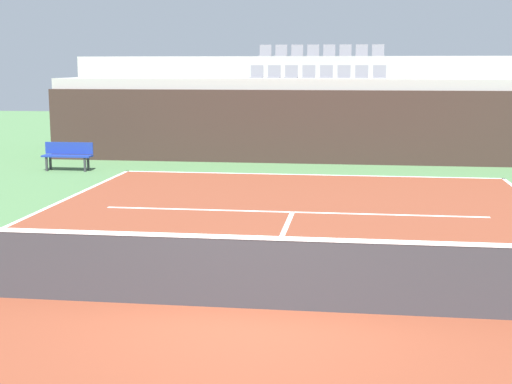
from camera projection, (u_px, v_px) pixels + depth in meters
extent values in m
plane|color=#477042|center=(251.00, 309.00, 9.49)|extent=(80.00, 80.00, 0.00)
cube|color=brown|center=(251.00, 309.00, 9.49)|extent=(11.00, 24.00, 0.01)
cube|color=white|center=(309.00, 175.00, 21.15)|extent=(11.00, 0.10, 0.00)
cube|color=white|center=(292.00, 212.00, 15.73)|extent=(8.26, 0.10, 0.00)
cube|color=white|center=(277.00, 248.00, 12.61)|extent=(0.10, 6.40, 0.00)
cube|color=#33231E|center=(314.00, 127.00, 23.53)|extent=(17.76, 0.30, 2.36)
cube|color=#9E9E99|center=(317.00, 119.00, 24.81)|extent=(17.76, 2.40, 2.71)
cube|color=#9E9E99|center=(320.00, 104.00, 27.09)|extent=(17.76, 2.40, 3.46)
cube|color=slate|center=(256.00, 78.00, 24.85)|extent=(0.44, 0.44, 0.04)
cube|color=slate|center=(257.00, 71.00, 25.01)|extent=(0.44, 0.04, 0.40)
cube|color=slate|center=(274.00, 78.00, 24.78)|extent=(0.44, 0.44, 0.04)
cube|color=slate|center=(274.00, 71.00, 24.93)|extent=(0.44, 0.04, 0.40)
cube|color=slate|center=(291.00, 78.00, 24.70)|extent=(0.44, 0.44, 0.04)
cube|color=slate|center=(292.00, 71.00, 24.86)|extent=(0.44, 0.04, 0.40)
cube|color=slate|center=(308.00, 78.00, 24.62)|extent=(0.44, 0.44, 0.04)
cube|color=slate|center=(309.00, 71.00, 24.78)|extent=(0.44, 0.04, 0.40)
cube|color=slate|center=(326.00, 78.00, 24.54)|extent=(0.44, 0.44, 0.04)
cube|color=slate|center=(326.00, 71.00, 24.70)|extent=(0.44, 0.04, 0.40)
cube|color=slate|center=(344.00, 78.00, 24.46)|extent=(0.44, 0.44, 0.04)
cube|color=slate|center=(344.00, 71.00, 24.62)|extent=(0.44, 0.04, 0.40)
cube|color=slate|center=(362.00, 78.00, 24.38)|extent=(0.44, 0.44, 0.04)
cube|color=slate|center=(362.00, 71.00, 24.54)|extent=(0.44, 0.04, 0.40)
cube|color=slate|center=(380.00, 78.00, 24.31)|extent=(0.44, 0.44, 0.04)
cube|color=slate|center=(380.00, 71.00, 24.46)|extent=(0.44, 0.04, 0.40)
cube|color=slate|center=(265.00, 56.00, 27.07)|extent=(0.44, 0.44, 0.04)
cube|color=slate|center=(266.00, 50.00, 27.23)|extent=(0.44, 0.04, 0.40)
cube|color=slate|center=(281.00, 56.00, 26.99)|extent=(0.44, 0.44, 0.04)
cube|color=slate|center=(281.00, 50.00, 27.15)|extent=(0.44, 0.04, 0.40)
cube|color=slate|center=(297.00, 56.00, 26.91)|extent=(0.44, 0.44, 0.04)
cube|color=slate|center=(297.00, 50.00, 27.07)|extent=(0.44, 0.04, 0.40)
cube|color=slate|center=(313.00, 56.00, 26.84)|extent=(0.44, 0.44, 0.04)
cube|color=slate|center=(313.00, 50.00, 26.99)|extent=(0.44, 0.04, 0.40)
cube|color=slate|center=(329.00, 56.00, 26.76)|extent=(0.44, 0.44, 0.04)
cube|color=slate|center=(329.00, 50.00, 26.92)|extent=(0.44, 0.04, 0.40)
cube|color=slate|center=(345.00, 56.00, 26.68)|extent=(0.44, 0.44, 0.04)
cube|color=slate|center=(345.00, 50.00, 26.84)|extent=(0.44, 0.04, 0.40)
cube|color=slate|center=(362.00, 56.00, 26.60)|extent=(0.44, 0.44, 0.04)
cube|color=slate|center=(362.00, 50.00, 26.76)|extent=(0.44, 0.04, 0.40)
cube|color=slate|center=(378.00, 56.00, 26.52)|extent=(0.44, 0.44, 0.04)
cube|color=slate|center=(378.00, 50.00, 26.68)|extent=(0.44, 0.04, 0.40)
cube|color=#333338|center=(250.00, 274.00, 9.41)|extent=(10.90, 0.02, 0.92)
cube|color=white|center=(250.00, 238.00, 9.32)|extent=(10.90, 0.04, 0.05)
cube|color=navy|center=(67.00, 156.00, 21.95)|extent=(1.50, 0.40, 0.05)
cube|color=navy|center=(69.00, 148.00, 22.09)|extent=(1.50, 0.04, 0.36)
cube|color=#2D2D33|center=(47.00, 164.00, 21.94)|extent=(0.06, 0.06, 0.42)
cube|color=#2D2D33|center=(85.00, 165.00, 21.78)|extent=(0.06, 0.06, 0.42)
cube|color=#2D2D33|center=(50.00, 163.00, 22.21)|extent=(0.06, 0.06, 0.42)
cube|color=#2D2D33|center=(88.00, 164.00, 22.05)|extent=(0.06, 0.06, 0.42)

